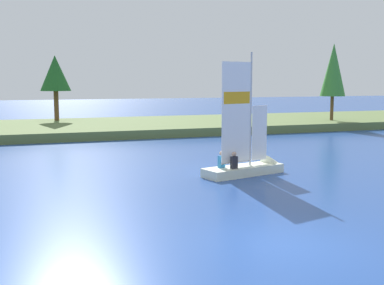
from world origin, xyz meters
The scene contains 5 objects.
ground_plane centered at (0.00, 0.00, 0.00)m, with size 200.00×200.00×0.00m, color #234793.
shore_bank centered at (0.00, 29.68, 0.33)m, with size 80.00×13.22×0.66m, color #5B703D.
shoreline_tree_midleft centered at (-3.54, 33.93, 4.81)m, with size 2.69×2.69×5.78m.
shoreline_tree_centre centered at (19.94, 26.14, 5.14)m, with size 2.22×2.22×6.85m.
sailboat centered at (3.62, 8.91, 0.46)m, with size 4.51×2.24×5.80m.
Camera 1 is at (-6.10, -10.53, 4.21)m, focal length 44.84 mm.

